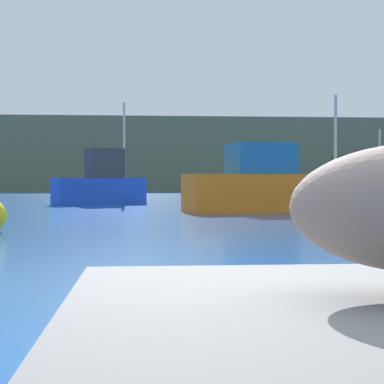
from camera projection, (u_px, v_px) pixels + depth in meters
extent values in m
cube|color=#5B664C|center=(152.00, 156.00, 74.04)|extent=(140.00, 13.44, 8.32)
cube|color=teal|center=(354.00, 190.00, 35.43)|extent=(6.87, 4.40, 1.26)
cube|color=#2D333D|center=(354.00, 167.00, 35.41)|extent=(2.59, 2.19, 1.36)
cylinder|color=#B2B2B2|center=(380.00, 154.00, 36.30)|extent=(0.12, 0.12, 2.98)
cube|color=blue|center=(99.00, 191.00, 30.16)|extent=(4.67, 3.32, 1.32)
cube|color=#2D333D|center=(105.00, 163.00, 30.28)|extent=(2.05, 1.85, 1.46)
cylinder|color=#B2B2B2|center=(124.00, 140.00, 30.82)|extent=(0.12, 0.12, 3.82)
cube|color=orange|center=(283.00, 193.00, 23.51)|extent=(7.86, 3.64, 1.43)
cube|color=#1E6099|center=(261.00, 159.00, 23.22)|extent=(2.66, 2.25, 1.18)
cylinder|color=#B2B2B2|center=(336.00, 135.00, 24.11)|extent=(0.12, 0.12, 3.14)
cylinder|color=#3F382D|center=(366.00, 166.00, 24.52)|extent=(0.10, 0.10, 0.70)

